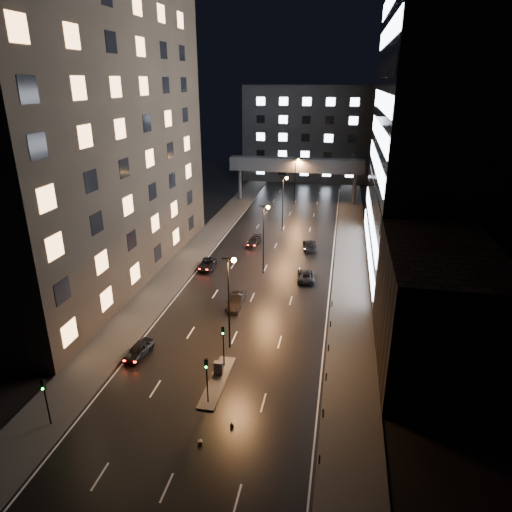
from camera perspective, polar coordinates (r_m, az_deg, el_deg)
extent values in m
plane|color=black|center=(77.28, 2.47, 1.31)|extent=(160.00, 160.00, 0.00)
cube|color=#383533|center=(75.45, -7.53, 0.70)|extent=(5.00, 110.00, 0.15)
cube|color=#383533|center=(71.88, 11.76, -0.63)|extent=(5.00, 110.00, 0.15)
cube|color=#2D2319|center=(65.23, -20.19, 14.45)|extent=(15.00, 48.00, 40.00)
cube|color=black|center=(46.63, 21.62, -6.18)|extent=(10.00, 18.00, 12.00)
cube|color=black|center=(69.54, 23.98, 16.38)|extent=(20.00, 36.00, 45.00)
cube|color=#333335|center=(131.06, 6.51, 15.05)|extent=(34.00, 14.00, 25.00)
cube|color=#333335|center=(103.98, 5.08, 11.29)|extent=(30.00, 3.00, 3.00)
cylinder|color=#333335|center=(107.04, -2.03, 8.91)|extent=(0.80, 0.80, 7.00)
cylinder|color=#333335|center=(104.45, 12.17, 8.14)|extent=(0.80, 0.80, 7.00)
cube|color=#383533|center=(44.05, -4.85, -15.38)|extent=(1.60, 8.00, 0.15)
cylinder|color=black|center=(44.99, -4.06, -11.66)|extent=(0.12, 0.12, 3.50)
cube|color=black|center=(43.84, -4.13, -9.24)|extent=(0.28, 0.22, 0.90)
sphere|color=#0CFF33|center=(43.86, -4.17, -9.65)|extent=(0.18, 0.18, 0.18)
cylinder|color=black|center=(40.67, -6.10, -15.76)|extent=(0.12, 0.12, 3.50)
cube|color=black|center=(39.39, -6.23, -13.20)|extent=(0.28, 0.22, 0.90)
sphere|color=#0CFF33|center=(39.44, -6.27, -13.65)|extent=(0.18, 0.18, 0.18)
cylinder|color=black|center=(41.92, -24.59, -16.85)|extent=(0.12, 0.12, 3.50)
cube|color=black|center=(40.67, -25.07, -14.38)|extent=(0.28, 0.22, 0.90)
sphere|color=#0CFF33|center=(40.74, -25.12, -14.80)|extent=(0.18, 0.18, 0.18)
cylinder|color=black|center=(36.58, 7.92, -23.95)|extent=(0.12, 0.12, 0.90)
cylinder|color=black|center=(40.28, 8.39, -18.94)|extent=(0.12, 0.12, 0.90)
cylinder|color=black|center=(44.23, 8.75, -14.80)|extent=(0.12, 0.12, 0.90)
cylinder|color=black|center=(48.38, 9.05, -11.35)|extent=(0.12, 0.12, 0.90)
cylinder|color=black|center=(52.67, 9.29, -8.46)|extent=(0.12, 0.12, 0.90)
cylinder|color=black|center=(57.08, 9.49, -6.00)|extent=(0.12, 0.12, 0.90)
cylinder|color=black|center=(46.43, -3.41, -6.10)|extent=(0.18, 0.18, 10.00)
cylinder|color=black|center=(44.36, -3.55, -0.36)|extent=(1.20, 0.12, 0.12)
sphere|color=#FF9E38|center=(44.26, -2.79, -0.53)|extent=(0.50, 0.50, 0.50)
cylinder|color=black|center=(64.44, 0.93, 1.93)|extent=(0.18, 0.18, 10.00)
cylinder|color=black|center=(62.96, 0.96, 6.23)|extent=(1.20, 0.12, 0.12)
sphere|color=#FF9E38|center=(62.89, 1.50, 6.11)|extent=(0.50, 0.50, 0.50)
cylinder|color=black|center=(83.36, 3.36, 6.39)|extent=(0.18, 0.18, 10.00)
cylinder|color=black|center=(82.22, 3.43, 9.76)|extent=(1.20, 0.12, 0.12)
sphere|color=#FF9E38|center=(82.17, 3.85, 9.67)|extent=(0.50, 0.50, 0.50)
cylinder|color=black|center=(102.69, 4.89, 9.18)|extent=(0.18, 0.18, 10.00)
cylinder|color=black|center=(101.77, 4.98, 11.93)|extent=(1.20, 0.12, 0.12)
sphere|color=#FF9E38|center=(101.72, 5.32, 11.86)|extent=(0.50, 0.50, 0.50)
imported|color=black|center=(48.62, -14.45, -11.30)|extent=(2.12, 4.23, 1.38)
imported|color=black|center=(56.53, -2.55, -5.65)|extent=(1.60, 4.59, 1.51)
imported|color=black|center=(68.05, -6.10, -1.03)|extent=(2.54, 4.89, 1.32)
imported|color=black|center=(77.19, -0.30, 1.82)|extent=(2.34, 4.64, 1.29)
imported|color=black|center=(64.17, 6.24, -2.43)|extent=(2.74, 5.12, 1.37)
imported|color=black|center=(75.89, 6.72, 1.40)|extent=(2.77, 5.40, 1.50)
cube|color=#4D4C4F|center=(44.57, -4.71, -13.77)|extent=(0.85, 0.54, 1.26)
cone|color=#E05B0B|center=(38.15, -7.00, -22.01)|extent=(0.46, 0.46, 0.49)
cone|color=red|center=(39.31, -3.06, -20.24)|extent=(0.45, 0.45, 0.54)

